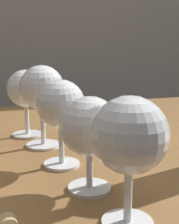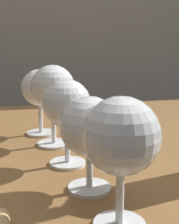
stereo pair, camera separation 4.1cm
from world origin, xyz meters
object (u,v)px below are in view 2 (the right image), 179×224
Objects in this scene: wine_glass_empty at (67,106)px; wine_glass_chardonnay at (40,90)px; wine_glass_pinot at (121,139)px; wine_glass_port at (90,129)px; wine_glass_rose at (53,89)px.

wine_glass_empty is 0.98× the size of wine_glass_chardonnay.
wine_glass_port is (-0.01, 0.10, -0.01)m from wine_glass_pinot.
wine_glass_port is 0.82× the size of wine_glass_rose.
wine_glass_empty is 0.20m from wine_glass_chardonnay.
wine_glass_chardonnay is (-0.06, 0.39, 0.00)m from wine_glass_pinot.
wine_glass_empty is at bearing -81.02° from wine_glass_chardonnay.
wine_glass_port is 0.91× the size of wine_glass_empty.
wine_glass_port is at bearing -82.79° from wine_glass_rose.
wine_glass_chardonnay is at bearing 98.99° from wine_glass_port.
wine_glass_chardonnay is (-0.02, 0.09, -0.01)m from wine_glass_rose.
wine_glass_rose reaches higher than wine_glass_chardonnay.
wine_glass_empty is 0.90× the size of wine_glass_rose.
wine_glass_empty is (-0.03, 0.19, -0.00)m from wine_glass_pinot.
wine_glass_empty is 0.11m from wine_glass_rose.
wine_glass_pinot is at bearing -81.41° from wine_glass_chardonnay.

